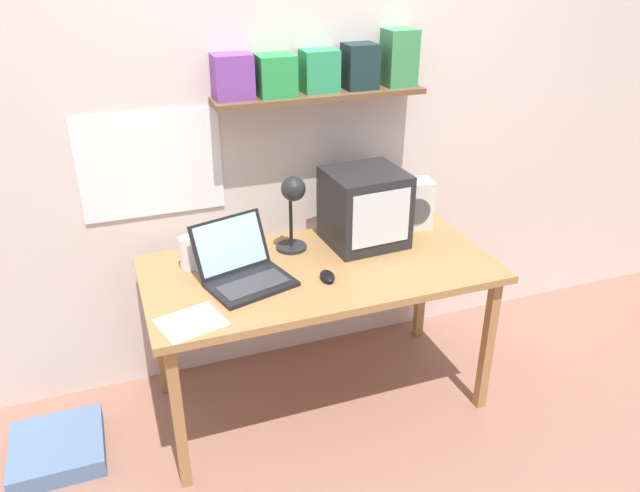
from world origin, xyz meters
name	(u,v)px	position (x,y,z in m)	size (l,w,h in m)	color
ground_plane	(320,397)	(0.00, 0.00, 0.00)	(12.00, 12.00, 0.00)	#966554
back_wall	(285,116)	(0.00, 0.49, 1.31)	(5.60, 0.24, 2.60)	beige
corner_desk	(320,278)	(0.00, 0.00, 0.68)	(1.56, 0.77, 0.75)	#A47544
crt_monitor	(365,208)	(0.28, 0.16, 0.92)	(0.37, 0.35, 0.36)	#232326
laptop	(242,267)	(-0.35, 0.00, 0.81)	(0.42, 0.42, 0.24)	black
desk_lamp	(293,201)	(-0.07, 0.16, 1.01)	(0.14, 0.19, 0.38)	#232326
juice_glass	(188,255)	(-0.55, 0.18, 0.81)	(0.07, 0.07, 0.15)	white
space_heater	(413,204)	(0.58, 0.24, 0.87)	(0.20, 0.16, 0.25)	silver
computer_mouse	(327,276)	(-0.01, -0.12, 0.76)	(0.07, 0.11, 0.03)	black
printed_handout	(191,322)	(-0.62, -0.26, 0.75)	(0.28, 0.25, 0.00)	white
loose_paper_near_monitor	(219,258)	(-0.41, 0.23, 0.75)	(0.26, 0.19, 0.00)	white
floor_cushion	(58,448)	(-1.22, 0.03, 0.04)	(0.39, 0.39, 0.09)	#54729C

